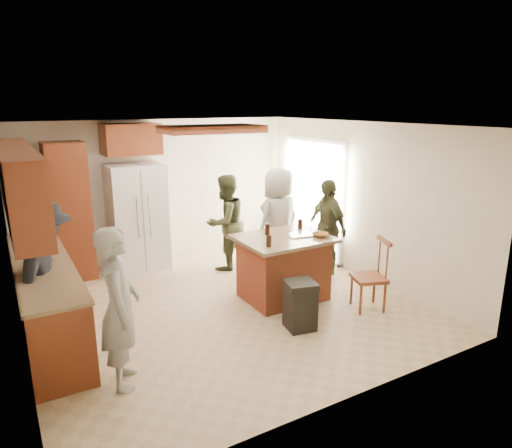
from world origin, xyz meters
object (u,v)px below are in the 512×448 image
trash_bin (300,305)px  refrigerator (137,217)px  person_counter (48,275)px  person_side_right (327,227)px  person_front_left (120,308)px  kitchen_island (283,267)px  person_behind_left (226,222)px  spindle_chair (370,278)px  person_behind_right (279,221)px

trash_bin → refrigerator: bearing=109.0°
person_counter → refrigerator: refrigerator is taller
person_side_right → person_front_left: bearing=-65.0°
trash_bin → person_side_right: bearing=42.6°
person_side_right → kitchen_island: bearing=-63.0°
trash_bin → person_front_left: bearing=-178.7°
refrigerator → kitchen_island: (1.44, -2.32, -0.43)m
trash_bin → person_behind_left: bearing=85.9°
person_counter → person_side_right: bearing=-65.1°
kitchen_island → person_behind_left: bearing=95.9°
person_front_left → spindle_chair: (3.39, 0.05, -0.37)m
person_behind_right → person_behind_left: bearing=-54.6°
person_behind_left → refrigerator: size_ratio=0.90×
person_side_right → person_counter: bearing=-82.8°
person_behind_left → trash_bin: 2.49m
person_behind_left → person_counter: (-2.91, -1.29, 0.06)m
spindle_chair → person_side_right: bearing=75.7°
refrigerator → spindle_chair: refrigerator is taller
person_behind_left → person_side_right: 1.70m
trash_bin → person_behind_right: bearing=65.0°
person_front_left → person_side_right: person_front_left is taller
person_behind_left → person_behind_right: (0.68, -0.60, 0.07)m
refrigerator → trash_bin: bearing=-71.0°
person_front_left → spindle_chair: size_ratio=1.66×
person_counter → spindle_chair: (3.90, -1.15, -0.42)m
trash_bin → spindle_chair: size_ratio=0.63×
person_side_right → person_counter: person_counter is taller
person_front_left → person_side_right: size_ratio=1.04×
person_behind_right → person_side_right: size_ratio=1.11×
person_side_right → spindle_chair: bearing=-10.6°
person_behind_right → person_side_right: (0.67, -0.43, -0.09)m
person_front_left → person_side_right: (3.75, 1.46, -0.03)m
person_side_right → refrigerator: 3.20m
person_behind_right → trash_bin: size_ratio=2.81×
person_front_left → spindle_chair: person_front_left is taller
person_counter → kitchen_island: bearing=-73.3°
person_counter → person_front_left: bearing=-135.3°
person_front_left → person_behind_left: 3.45m
person_counter → spindle_chair: person_counter is taller
kitchen_island → trash_bin: (-0.33, -0.89, -0.16)m
kitchen_island → person_side_right: bearing=23.2°
person_behind_left → refrigerator: refrigerator is taller
person_counter → refrigerator: bearing=-16.8°
refrigerator → trash_bin: refrigerator is taller
trash_bin → kitchen_island: bearing=69.5°
person_side_right → trash_bin: 2.13m
person_side_right → refrigerator: size_ratio=0.88×
person_side_right → refrigerator: refrigerator is taller
person_behind_left → kitchen_island: (0.16, -1.54, -0.34)m
refrigerator → person_counter: bearing=-128.2°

